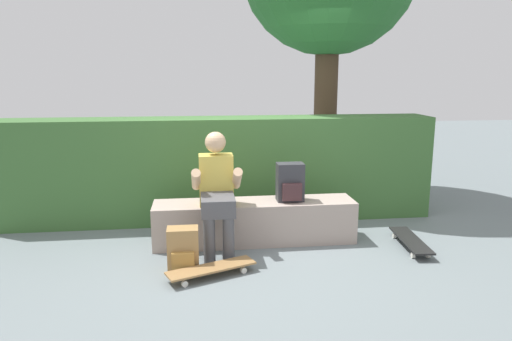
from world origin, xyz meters
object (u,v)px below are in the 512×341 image
object	(u,v)px
person_skater	(217,189)
backpack_on_bench	(290,183)
skateboard_near_person	(211,269)
skateboard_beside_bench	(411,240)
bench_main	(255,222)
backpack_on_ground	(183,250)

from	to	relation	value
person_skater	backpack_on_bench	bearing A→B (deg)	14.57
skateboard_near_person	backpack_on_bench	xyz separation A→B (m)	(0.86, 0.82, 0.56)
skateboard_beside_bench	backpack_on_bench	world-z (taller)	backpack_on_bench
bench_main	person_skater	bearing A→B (deg)	-152.29
bench_main	skateboard_beside_bench	bearing A→B (deg)	-13.35
skateboard_beside_bench	backpack_on_bench	xyz separation A→B (m)	(-1.20, 0.36, 0.56)
skateboard_near_person	backpack_on_ground	distance (m)	0.32
skateboard_near_person	skateboard_beside_bench	size ratio (longest dim) A/B	1.00
bench_main	person_skater	world-z (taller)	person_skater
skateboard_near_person	backpack_on_bench	size ratio (longest dim) A/B	2.04
backpack_on_bench	skateboard_near_person	bearing A→B (deg)	-136.51
backpack_on_ground	bench_main	bearing A→B (deg)	41.81
backpack_on_ground	backpack_on_bench	bearing A→B (deg)	30.27
person_skater	skateboard_near_person	distance (m)	0.84
person_skater	backpack_on_bench	size ratio (longest dim) A/B	2.98
person_skater	backpack_on_bench	world-z (taller)	person_skater
backpack_on_ground	skateboard_near_person	bearing A→B (deg)	-34.35
skateboard_beside_bench	backpack_on_ground	distance (m)	2.32
skateboard_beside_bench	backpack_on_bench	bearing A→B (deg)	163.11
person_skater	skateboard_beside_bench	xyz separation A→B (m)	(1.97, -0.16, -0.57)
person_skater	backpack_on_bench	xyz separation A→B (m)	(0.78, 0.20, -0.01)
bench_main	person_skater	distance (m)	0.62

